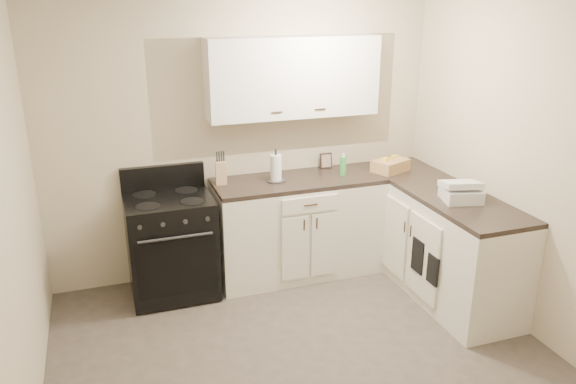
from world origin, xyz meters
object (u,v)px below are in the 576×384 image
object	(u,v)px
stove	(172,246)
countertop_grill	(461,194)
paper_towel	(276,168)
wicker_basket	(391,165)
knife_block	(221,173)

from	to	relation	value
stove	countertop_grill	world-z (taller)	countertop_grill
stove	countertop_grill	distance (m)	2.49
paper_towel	wicker_basket	size ratio (longest dim) A/B	0.73
countertop_grill	stove	bearing A→B (deg)	171.62
stove	paper_towel	size ratio (longest dim) A/B	3.64
stove	paper_towel	xyz separation A→B (m)	(0.97, 0.03, 0.60)
paper_towel	wicker_basket	xyz separation A→B (m)	(1.12, -0.07, -0.07)
knife_block	countertop_grill	xyz separation A→B (m)	(1.75, -1.06, -0.05)
knife_block	wicker_basket	xyz separation A→B (m)	(1.61, -0.15, -0.05)
knife_block	wicker_basket	distance (m)	1.61
knife_block	countertop_grill	distance (m)	2.05
wicker_basket	knife_block	bearing A→B (deg)	174.72
stove	paper_towel	distance (m)	1.14
stove	knife_block	size ratio (longest dim) A/B	4.26
stove	knife_block	bearing A→B (deg)	12.87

